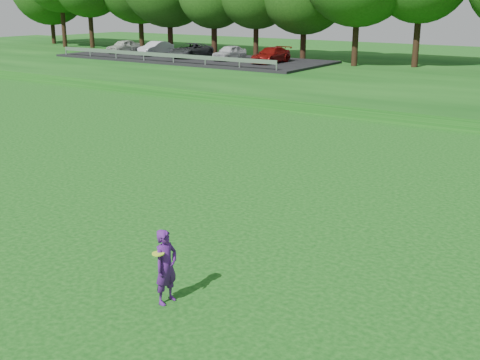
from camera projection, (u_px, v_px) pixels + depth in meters
The scene contains 4 objects.
ground at pixel (108, 277), 12.70m from camera, with size 140.00×140.00×0.00m, color #0D430F.
walking_path at pixel (417, 122), 28.56m from camera, with size 130.00×1.60×0.04m, color gray.
parking_lot at pixel (192, 55), 51.14m from camera, with size 24.00×9.00×1.38m.
woman at pixel (166, 267), 11.45m from camera, with size 0.38×0.59×1.49m.
Camera 1 is at (8.78, -8.02, 5.65)m, focal length 45.00 mm.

